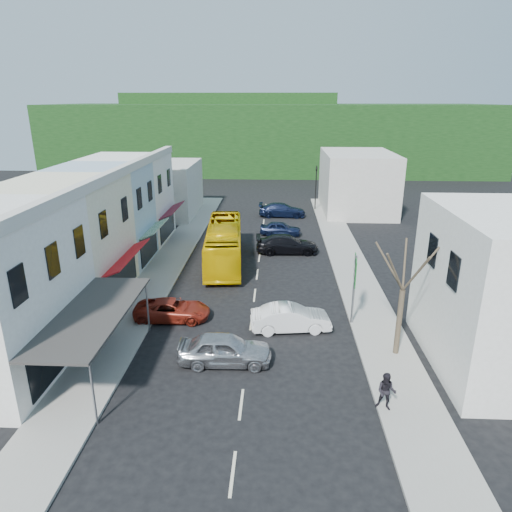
{
  "coord_description": "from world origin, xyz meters",
  "views": [
    {
      "loc": [
        1.48,
        -25.09,
        12.96
      ],
      "look_at": [
        0.0,
        6.0,
        2.2
      ],
      "focal_mm": 32.0,
      "sensor_mm": 36.0,
      "label": 1
    }
  ],
  "objects": [
    {
      "name": "car_navy_far",
      "position": [
        2.06,
        26.54,
        0.7
      ],
      "size": [
        4.54,
        1.93,
        1.4
      ],
      "primitive_type": "imported",
      "rotation": [
        0.0,
        0.0,
        1.55
      ],
      "color": "black",
      "rests_on": "ground"
    },
    {
      "name": "car_black_near",
      "position": [
        2.41,
        13.38,
        0.7
      ],
      "size": [
        4.58,
        2.05,
        1.4
      ],
      "primitive_type": "imported",
      "rotation": [
        0.0,
        0.0,
        1.62
      ],
      "color": "black",
      "rests_on": "ground"
    },
    {
      "name": "pedestrian_left",
      "position": [
        -8.5,
        1.74,
        1.0
      ],
      "size": [
        0.49,
        0.66,
        1.7
      ],
      "primitive_type": "imported",
      "rotation": [
        0.0,
        0.0,
        1.41
      ],
      "color": "black",
      "rests_on": "sidewalk_left"
    },
    {
      "name": "traffic_signal",
      "position": [
        6.11,
        29.99,
        2.71
      ],
      "size": [
        1.18,
        1.4,
        5.42
      ],
      "primitive_type": null,
      "rotation": [
        0.0,
        0.0,
        2.83
      ],
      "color": "black",
      "rests_on": "ground"
    },
    {
      "name": "distant_block_left",
      "position": [
        -12.0,
        27.0,
        3.0
      ],
      "size": [
        8.0,
        10.0,
        6.0
      ],
      "primitive_type": "cube",
      "color": "#B7B2A8",
      "rests_on": "ground"
    },
    {
      "name": "sidewalk_right",
      "position": [
        7.5,
        10.0,
        0.07
      ],
      "size": [
        3.0,
        52.0,
        0.15
      ],
      "primitive_type": "cube",
      "color": "gray",
      "rests_on": "ground"
    },
    {
      "name": "distant_block_right",
      "position": [
        11.0,
        30.0,
        3.5
      ],
      "size": [
        8.0,
        12.0,
        7.0
      ],
      "primitive_type": "cube",
      "color": "#B7B2A8",
      "rests_on": "ground"
    },
    {
      "name": "car_white",
      "position": [
        2.37,
        -0.93,
        0.7
      ],
      "size": [
        4.59,
        2.33,
        1.4
      ],
      "primitive_type": "imported",
      "rotation": [
        0.0,
        0.0,
        1.69
      ],
      "color": "white",
      "rests_on": "ground"
    },
    {
      "name": "hillside",
      "position": [
        -1.45,
        65.09,
        6.73
      ],
      "size": [
        80.0,
        26.0,
        14.0
      ],
      "color": "black",
      "rests_on": "ground"
    },
    {
      "name": "sidewalk_left",
      "position": [
        -7.5,
        10.0,
        0.07
      ],
      "size": [
        3.0,
        52.0,
        0.15
      ],
      "primitive_type": "cube",
      "color": "gray",
      "rests_on": "ground"
    },
    {
      "name": "ground",
      "position": [
        0.0,
        0.0,
        0.0
      ],
      "size": [
        120.0,
        120.0,
        0.0
      ],
      "primitive_type": "plane",
      "color": "black",
      "rests_on": "ground"
    },
    {
      "name": "street_tree",
      "position": [
        7.9,
        -3.47,
        3.76
      ],
      "size": [
        3.19,
        3.19,
        7.53
      ],
      "primitive_type": null,
      "rotation": [
        0.0,
        0.0,
        -0.18
      ],
      "color": "#3D3123",
      "rests_on": "ground"
    },
    {
      "name": "car_red",
      "position": [
        -4.89,
        0.12,
        0.7
      ],
      "size": [
        4.64,
        2.01,
        1.4
      ],
      "primitive_type": "imported",
      "rotation": [
        0.0,
        0.0,
        1.6
      ],
      "color": "maroon",
      "rests_on": "ground"
    },
    {
      "name": "car_navy_mid",
      "position": [
        1.85,
        18.84,
        0.7
      ],
      "size": [
        4.55,
        2.21,
        1.4
      ],
      "primitive_type": "imported",
      "rotation": [
        0.0,
        0.0,
        1.48
      ],
      "color": "black",
      "rests_on": "ground"
    },
    {
      "name": "bus",
      "position": [
        -2.87,
        10.74,
        1.55
      ],
      "size": [
        3.44,
        11.76,
        3.1
      ],
      "primitive_type": "imported",
      "rotation": [
        0.0,
        0.0,
        0.08
      ],
      "color": "#E3B501",
      "rests_on": "ground"
    },
    {
      "name": "direction_sign",
      "position": [
        6.07,
        -0.09,
        2.21
      ],
      "size": [
        0.71,
        2.04,
        4.42
      ],
      "primitive_type": null,
      "rotation": [
        0.0,
        0.0,
        -0.12
      ],
      "color": "#12601E",
      "rests_on": "ground"
    },
    {
      "name": "car_silver",
      "position": [
        -1.1,
        -4.68,
        0.7
      ],
      "size": [
        4.45,
        1.91,
        1.4
      ],
      "primitive_type": "imported",
      "rotation": [
        0.0,
        0.0,
        1.6
      ],
      "color": "#AEAEB3",
      "rests_on": "ground"
    },
    {
      "name": "pedestrian_right",
      "position": [
        6.3,
        -8.2,
        1.0
      ],
      "size": [
        0.81,
        0.66,
        1.7
      ],
      "primitive_type": "imported",
      "rotation": [
        0.0,
        0.0,
        -0.36
      ],
      "color": "black",
      "rests_on": "sidewalk_right"
    },
    {
      "name": "shopfront_row",
      "position": [
        -12.49,
        5.0,
        4.0
      ],
      "size": [
        8.25,
        30.0,
        8.0
      ],
      "color": "silver",
      "rests_on": "ground"
    }
  ]
}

